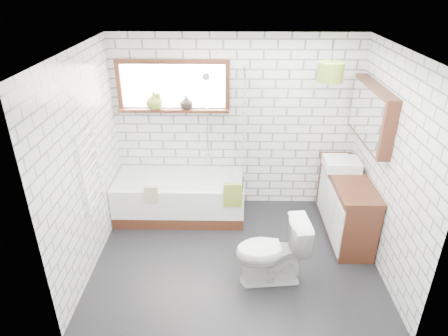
{
  "coord_description": "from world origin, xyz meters",
  "views": [
    {
      "loc": [
        -0.08,
        -4.01,
        3.21
      ],
      "look_at": [
        -0.15,
        0.25,
        1.09
      ],
      "focal_mm": 32.0,
      "sensor_mm": 36.0,
      "label": 1
    }
  ],
  "objects_px": {
    "bathtub": "(180,197)",
    "toilet": "(271,252)",
    "pendant": "(330,72)",
    "vanity": "(345,203)",
    "basin": "(342,164)"
  },
  "relations": [
    {
      "from": "bathtub",
      "to": "toilet",
      "type": "height_order",
      "value": "toilet"
    },
    {
      "from": "toilet",
      "to": "bathtub",
      "type": "bearing_deg",
      "value": -145.05
    },
    {
      "from": "bathtub",
      "to": "pendant",
      "type": "relative_size",
      "value": 5.66
    },
    {
      "from": "toilet",
      "to": "pendant",
      "type": "xyz_separation_m",
      "value": [
        0.74,
        1.3,
        1.7
      ]
    },
    {
      "from": "pendant",
      "to": "vanity",
      "type": "bearing_deg",
      "value": -41.23
    },
    {
      "from": "bathtub",
      "to": "pendant",
      "type": "xyz_separation_m",
      "value": [
        1.92,
        -0.05,
        1.81
      ]
    },
    {
      "from": "toilet",
      "to": "basin",
      "type": "bearing_deg",
      "value": 134.22
    },
    {
      "from": "bathtub",
      "to": "vanity",
      "type": "height_order",
      "value": "vanity"
    },
    {
      "from": "vanity",
      "to": "toilet",
      "type": "distance_m",
      "value": 1.48
    },
    {
      "from": "vanity",
      "to": "bathtub",
      "type": "bearing_deg",
      "value": 171.27
    },
    {
      "from": "vanity",
      "to": "pendant",
      "type": "relative_size",
      "value": 4.61
    },
    {
      "from": "vanity",
      "to": "pendant",
      "type": "xyz_separation_m",
      "value": [
        -0.33,
        0.29,
        1.68
      ]
    },
    {
      "from": "pendant",
      "to": "bathtub",
      "type": "bearing_deg",
      "value": 178.37
    },
    {
      "from": "bathtub",
      "to": "basin",
      "type": "bearing_deg",
      "value": -3.57
    },
    {
      "from": "bathtub",
      "to": "pendant",
      "type": "distance_m",
      "value": 2.64
    }
  ]
}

